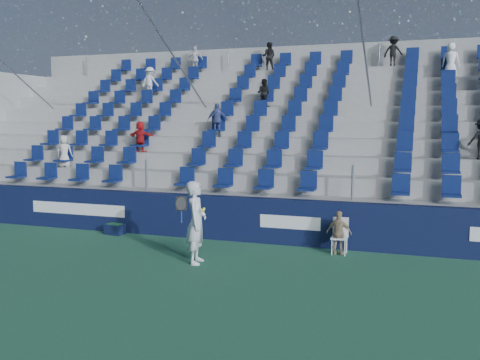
# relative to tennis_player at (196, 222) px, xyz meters

# --- Properties ---
(ground) EXTENTS (70.00, 70.00, 0.00)m
(ground) POSITION_rel_tennis_player_xyz_m (0.12, -0.67, -0.95)
(ground) COLOR #2A6345
(ground) RESTS_ON ground
(sponsor_wall) EXTENTS (24.00, 0.32, 1.20)m
(sponsor_wall) POSITION_rel_tennis_player_xyz_m (0.12, 2.48, -0.35)
(sponsor_wall) COLOR #0F1639
(sponsor_wall) RESTS_ON ground
(grandstand) EXTENTS (24.00, 8.17, 6.63)m
(grandstand) POSITION_rel_tennis_player_xyz_m (0.12, 7.57, 1.19)
(grandstand) COLOR #A0A09B
(grandstand) RESTS_ON ground
(tennis_player) EXTENTS (0.69, 0.77, 1.89)m
(tennis_player) POSITION_rel_tennis_player_xyz_m (0.00, 0.00, 0.00)
(tennis_player) COLOR silver
(tennis_player) RESTS_ON ground
(line_judge_chair) EXTENTS (0.40, 0.41, 0.88)m
(line_judge_chair) POSITION_rel_tennis_player_xyz_m (2.97, 1.97, -0.44)
(line_judge_chair) COLOR white
(line_judge_chair) RESTS_ON ground
(line_judge) EXTENTS (0.66, 0.35, 1.07)m
(line_judge) POSITION_rel_tennis_player_xyz_m (2.97, 1.83, -0.41)
(line_judge) COLOR tan
(line_judge) RESTS_ON ground
(ball_bin) EXTENTS (0.59, 0.44, 0.30)m
(ball_bin) POSITION_rel_tennis_player_xyz_m (-3.46, 2.08, -0.78)
(ball_bin) COLOR #0F1738
(ball_bin) RESTS_ON ground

